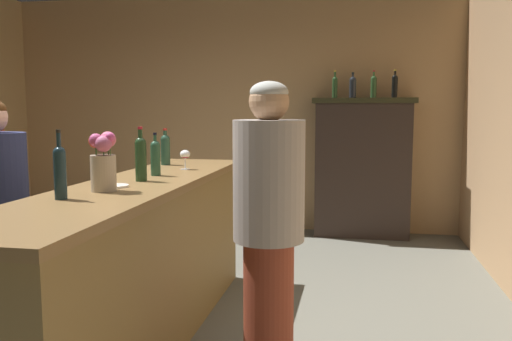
% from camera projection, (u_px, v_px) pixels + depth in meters
% --- Properties ---
extents(floor, '(8.44, 8.44, 0.00)m').
position_uv_depth(floor, '(114.00, 331.00, 3.52)').
color(floor, slate).
rests_on(floor, ground).
extents(wall_back, '(5.70, 0.12, 2.89)m').
position_uv_depth(wall_back, '(229.00, 112.00, 6.58)').
color(wall_back, tan).
rests_on(wall_back, ground).
extents(bar_counter, '(0.64, 2.99, 1.04)m').
position_uv_depth(bar_counter, '(139.00, 265.00, 3.23)').
color(bar_counter, olive).
rests_on(bar_counter, ground).
extents(display_cabinet, '(1.16, 0.40, 1.61)m').
position_uv_depth(display_cabinet, '(362.00, 165.00, 6.06)').
color(display_cabinet, '#2D231D').
rests_on(display_cabinet, ground).
extents(wine_bottle_rose, '(0.07, 0.07, 0.34)m').
position_uv_depth(wine_bottle_rose, '(141.00, 157.00, 3.21)').
color(wine_bottle_rose, '#1E371B').
rests_on(wine_bottle_rose, bar_counter).
extents(wine_bottle_merlot, '(0.07, 0.07, 0.29)m').
position_uv_depth(wine_bottle_merlot, '(155.00, 156.00, 3.49)').
color(wine_bottle_merlot, '#254A32').
rests_on(wine_bottle_merlot, bar_counter).
extents(wine_bottle_syrah, '(0.06, 0.06, 0.34)m').
position_uv_depth(wine_bottle_syrah, '(60.00, 170.00, 2.56)').
color(wine_bottle_syrah, '#192E36').
rests_on(wine_bottle_syrah, bar_counter).
extents(wine_bottle_malbec, '(0.07, 0.07, 0.29)m').
position_uv_depth(wine_bottle_malbec, '(165.00, 148.00, 4.16)').
color(wine_bottle_malbec, '#234533').
rests_on(wine_bottle_malbec, bar_counter).
extents(wine_glass_front, '(0.08, 0.08, 0.15)m').
position_uv_depth(wine_glass_front, '(98.00, 165.00, 3.12)').
color(wine_glass_front, white).
rests_on(wine_glass_front, bar_counter).
extents(wine_glass_mid, '(0.08, 0.08, 0.14)m').
position_uv_depth(wine_glass_mid, '(185.00, 155.00, 3.85)').
color(wine_glass_mid, white).
rests_on(wine_glass_mid, bar_counter).
extents(flower_arrangement, '(0.16, 0.15, 0.32)m').
position_uv_depth(flower_arrangement, '(103.00, 161.00, 2.81)').
color(flower_arrangement, tan).
rests_on(flower_arrangement, bar_counter).
extents(cheese_plate, '(0.16, 0.16, 0.01)m').
position_uv_depth(cheese_plate, '(115.00, 186.00, 2.98)').
color(cheese_plate, white).
rests_on(cheese_plate, bar_counter).
extents(display_bottle_left, '(0.06, 0.06, 0.31)m').
position_uv_depth(display_bottle_left, '(335.00, 86.00, 6.02)').
color(display_bottle_left, '#2B512A').
rests_on(display_bottle_left, display_cabinet).
extents(display_bottle_midleft, '(0.08, 0.08, 0.29)m').
position_uv_depth(display_bottle_midleft, '(353.00, 86.00, 5.98)').
color(display_bottle_midleft, '#242A31').
rests_on(display_bottle_midleft, display_cabinet).
extents(display_bottle_center, '(0.07, 0.07, 0.31)m').
position_uv_depth(display_bottle_center, '(374.00, 86.00, 5.93)').
color(display_bottle_center, '#2E532B').
rests_on(display_bottle_center, display_cabinet).
extents(display_bottle_midright, '(0.07, 0.07, 0.32)m').
position_uv_depth(display_bottle_midright, '(395.00, 85.00, 5.89)').
color(display_bottle_midright, black).
rests_on(display_bottle_midright, display_cabinet).
extents(bartender, '(0.37, 0.37, 1.63)m').
position_uv_depth(bartender, '(269.00, 223.00, 2.74)').
color(bartender, brown).
rests_on(bartender, ground).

